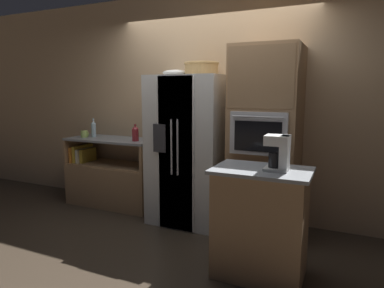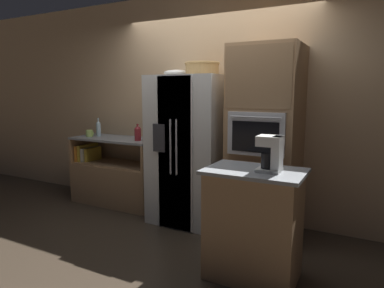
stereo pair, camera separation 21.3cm
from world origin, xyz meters
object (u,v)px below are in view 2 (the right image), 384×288
bottle_short (138,133)px  mug (89,133)px  bottle_tall (98,128)px  fruit_bowl (176,73)px  coffee_maker (272,152)px  wall_oven (265,142)px  wicker_basket (202,68)px  refrigerator (190,150)px

bottle_short → mug: (-0.86, 0.01, -0.06)m
bottle_tall → fruit_bowl: bearing=-2.9°
bottle_short → mug: size_ratio=1.68×
bottle_short → coffee_maker: bearing=-24.8°
mug → wall_oven: bearing=0.1°
mug → bottle_short: bearing=-0.7°
wicker_basket → coffee_maker: (1.11, -0.99, -0.74)m
refrigerator → wall_oven: size_ratio=0.86×
fruit_bowl → bottle_short: size_ratio=1.39×
wall_oven → bottle_short: wall_oven is taller
bottle_short → coffee_maker: coffee_maker is taller
bottle_tall → coffee_maker: coffee_maker is taller
wicker_basket → coffee_maker: 1.67m
bottle_tall → wicker_basket: bearing=-1.1°
wicker_basket → fruit_bowl: wicker_basket is taller
refrigerator → fruit_bowl: (-0.21, 0.04, 0.91)m
bottle_short → coffee_maker: 2.22m
wall_oven → bottle_short: 1.69m
refrigerator → coffee_maker: size_ratio=6.10×
refrigerator → fruit_bowl: size_ratio=5.76×
fruit_bowl → coffee_maker: bearing=-33.7°
refrigerator → bottle_short: size_ratio=8.01×
mug → fruit_bowl: bearing=0.8°
bottle_tall → bottle_short: size_ratio=1.19×
wicker_basket → bottle_tall: wicker_basket is taller
refrigerator → wicker_basket: bearing=33.8°
bottle_tall → bottle_short: bearing=-7.3°
wall_oven → wicker_basket: 1.13m
wall_oven → bottle_short: size_ratio=9.35×
refrigerator → wicker_basket: (0.12, 0.08, 0.96)m
wicker_basket → coffee_maker: size_ratio=1.42×
refrigerator → mug: (-1.64, 0.02, 0.10)m
wicker_basket → mug: size_ratio=3.13×
wall_oven → coffee_maker: 1.00m
wall_oven → refrigerator: bearing=-178.2°
fruit_bowl → wall_oven: bearing=-0.9°
wicker_basket → bottle_short: wicker_basket is taller
bottle_short → coffee_maker: (2.01, -0.93, 0.06)m
wicker_basket → mug: wicker_basket is taller
wall_oven → fruit_bowl: bearing=179.1°
wall_oven → fruit_bowl: wall_oven is taller
bottle_short → wicker_basket: bearing=4.1°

